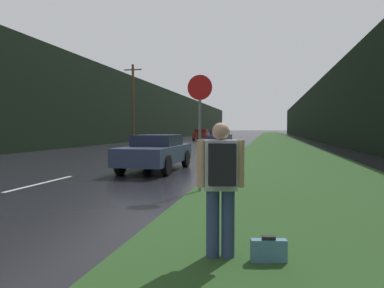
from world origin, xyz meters
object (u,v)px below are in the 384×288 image
at_px(hitchhiker_with_backpack, 221,181).
at_px(suitcase, 269,251).
at_px(car_passing_far, 220,138).
at_px(car_oncoming, 202,135).
at_px(stop_sign, 200,122).
at_px(car_passing_near, 156,152).

relative_size(hitchhiker_with_backpack, suitcase, 3.84).
distance_m(car_passing_far, car_oncoming, 15.78).
xyz_separation_m(stop_sign, car_passing_near, (-2.50, 4.00, -1.05)).
distance_m(hitchhiker_with_backpack, car_oncoming, 41.69).
bearing_deg(hitchhiker_with_backpack, suitcase, -12.09).
xyz_separation_m(hitchhiker_with_backpack, car_passing_near, (-3.63, 8.34, -0.25)).
bearing_deg(suitcase, stop_sign, 99.23).
relative_size(car_passing_far, car_oncoming, 1.02).
distance_m(hitchhiker_with_backpack, car_passing_far, 26.02).
relative_size(hitchhiker_with_backpack, car_passing_near, 0.38).
bearing_deg(car_passing_far, car_passing_near, 90.00).
bearing_deg(car_oncoming, suitcase, -77.93).
xyz_separation_m(hitchhiker_with_backpack, car_passing_far, (-3.63, 25.77, -0.20)).
distance_m(car_passing_near, car_oncoming, 32.86).
height_order(suitcase, car_passing_far, car_passing_far).
distance_m(hitchhiker_with_backpack, car_passing_near, 9.10).
relative_size(stop_sign, hitchhiker_with_backpack, 1.76).
height_order(stop_sign, suitcase, stop_sign).
xyz_separation_m(hitchhiker_with_backpack, suitcase, (0.57, 0.00, -0.81)).
bearing_deg(car_passing_far, car_oncoming, -73.29).
height_order(hitchhiker_with_backpack, car_oncoming, hitchhiker_with_backpack).
distance_m(car_passing_near, car_passing_far, 17.43).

